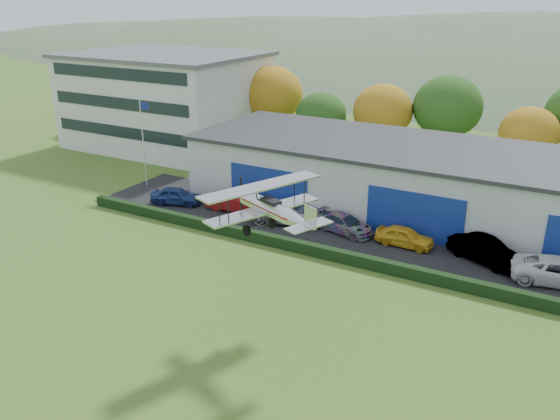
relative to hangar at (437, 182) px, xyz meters
The scene contains 16 objects.
ground 28.55m from the hangar, 100.13° to the right, with size 300.00×300.00×0.00m, color #486B21.
apron 7.72m from the hangar, 105.99° to the right, with size 48.00×9.00×0.05m, color black.
hedge 12.16m from the hangar, 99.64° to the right, with size 46.00×0.60×0.80m, color black.
hangar is the anchor object (origin of this frame).
office_block 33.84m from the hangar, 167.99° to the left, with size 20.60×15.60×10.40m.
flagpole 25.68m from the hangar, 166.49° to the right, with size 1.05×0.10×8.00m.
tree_belt 13.63m from the hangar, 108.16° to the left, with size 75.70×13.22×10.12m.
distant_hills 113.51m from the hangar, 94.79° to the left, with size 430.00×196.00×56.00m.
car_0 21.31m from the hangar, 156.29° to the right, with size 1.71×4.24×1.45m, color navy.
car_1 16.18m from the hangar, 152.40° to the right, with size 1.68×4.81×1.58m, color maroon.
car_2 12.05m from the hangar, 141.72° to the right, with size 2.75×5.97×1.66m, color silver.
car_3 8.88m from the hangar, 123.76° to the right, with size 1.89×4.66×1.35m, color gray.
car_4 7.60m from the hangar, 91.41° to the right, with size 1.63×4.04×1.38m, color gold.
car_5 9.16m from the hangar, 54.31° to the right, with size 1.74×5.00×1.65m, color gray.
car_6 12.79m from the hangar, 39.62° to the right, with size 2.61×5.67×1.57m, color silver.
biplane 21.25m from the hangar, 98.81° to the right, with size 6.13×6.79×2.59m.
Camera 1 is at (14.92, -15.22, 16.68)m, focal length 36.35 mm.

